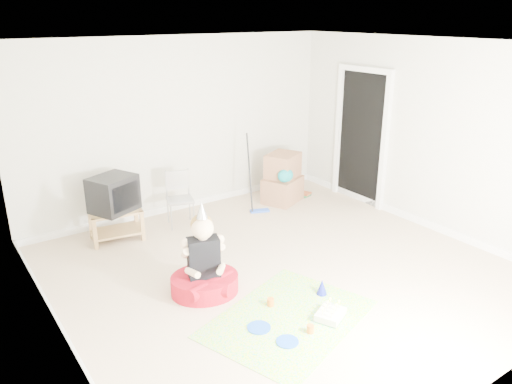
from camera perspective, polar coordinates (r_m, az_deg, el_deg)
ground at (r=6.01m, az=3.00°, el=-8.99°), size 5.00×5.00×0.00m
doorway_recess at (r=8.05m, az=11.96°, el=6.00°), size 0.02×0.90×2.05m
tv_stand at (r=6.93m, az=-15.69°, el=-3.33°), size 0.73×0.52×0.42m
crt_tv at (r=6.79m, az=-16.00°, el=-0.19°), size 0.69×0.64×0.47m
folding_chair at (r=7.16m, az=-8.67°, el=-0.90°), size 0.44×0.43×0.79m
cardboard_boxes at (r=8.00m, az=3.08°, el=1.49°), size 0.75×0.70×0.78m
floor_mop at (r=7.59m, az=0.43°, el=-0.43°), size 0.31×0.38×1.18m
book_pile at (r=8.40m, az=5.38°, el=-0.19°), size 0.25×0.28×0.05m
seated_woman at (r=5.50m, az=-5.93°, el=-9.24°), size 0.93×0.93×1.06m
party_mat at (r=5.17m, az=3.71°, el=-14.23°), size 1.95×1.66×0.01m
birthday_cake at (r=5.19m, az=8.50°, el=-13.74°), size 0.37×0.34×0.14m
blue_plate_near at (r=5.01m, az=0.34°, el=-15.23°), size 0.27×0.27×0.01m
blue_plate_far at (r=4.85m, az=3.61°, el=-16.69°), size 0.26×0.26×0.01m
orange_cup_near at (r=5.33m, az=1.66°, el=-12.47°), size 0.09×0.09×0.08m
orange_cup_far at (r=4.97m, az=6.23°, el=-15.29°), size 0.10×0.10×0.08m
blue_party_hat at (r=5.54m, az=7.54°, el=-10.70°), size 0.13×0.13×0.17m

